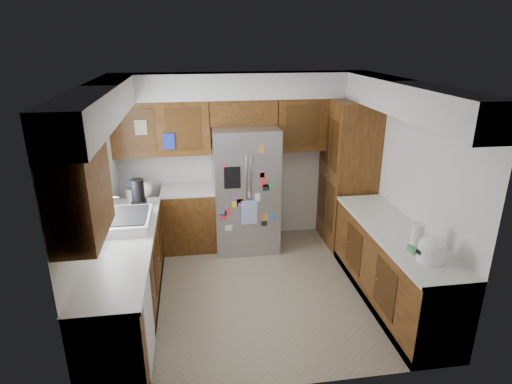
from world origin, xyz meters
TOP-DOWN VIEW (x-y plane):
  - floor at (0.00, 0.00)m, footprint 3.60×3.60m
  - room_shell at (-0.11, 0.36)m, footprint 3.64×3.24m
  - left_counter_run at (-1.36, 0.03)m, footprint 1.36×3.20m
  - right_counter_run at (1.50, -0.47)m, footprint 0.63×2.25m
  - pantry at (1.50, 1.15)m, footprint 0.60×0.90m
  - fridge at (-0.00, 1.20)m, footprint 0.90×0.79m
  - bridge_cabinet at (0.00, 1.43)m, footprint 0.96×0.34m
  - fridge_top_items at (-0.13, 1.43)m, footprint 0.74×0.30m
  - sink_assembly at (-1.50, 0.10)m, footprint 0.52×0.70m
  - left_counter_clutter at (-1.44, 0.86)m, footprint 0.33×0.89m
  - rice_cooker at (1.50, -1.18)m, footprint 0.28×0.27m
  - paper_towel at (1.48, -0.91)m, footprint 0.12×0.12m

SIDE VIEW (x-z plane):
  - floor at x=0.00m, z-range 0.00..0.00m
  - right_counter_run at x=1.50m, z-range -0.04..0.88m
  - left_counter_run at x=-1.36m, z-range -0.03..0.89m
  - fridge at x=0.00m, z-range 0.00..1.80m
  - sink_assembly at x=-1.50m, z-range 0.80..1.17m
  - rice_cooker at x=1.50m, z-range 0.92..1.16m
  - left_counter_clutter at x=-1.44m, z-range 0.86..1.24m
  - paper_towel at x=1.48m, z-range 0.92..1.19m
  - pantry at x=1.50m, z-range 0.00..2.15m
  - room_shell at x=-0.11m, z-range 0.56..3.08m
  - bridge_cabinet at x=0.00m, z-range 1.80..2.15m
  - fridge_top_items at x=-0.13m, z-range 2.14..2.41m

